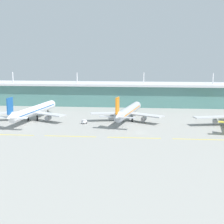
{
  "coord_description": "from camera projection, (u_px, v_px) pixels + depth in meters",
  "views": [
    {
      "loc": [
        4.28,
        -194.46,
        43.58
      ],
      "look_at": [
        -18.68,
        27.09,
        7.0
      ],
      "focal_mm": 57.03,
      "sensor_mm": 36.0,
      "label": 1
    }
  ],
  "objects": [
    {
      "name": "ground_plane",
      "position": [
        140.0,
        133.0,
        198.36
      ],
      "size": [
        600.0,
        600.0,
        0.0
      ],
      "primitive_type": "plane",
      "color": "gray"
    },
    {
      "name": "terminal_building",
      "position": [
        144.0,
        94.0,
        301.23
      ],
      "size": [
        288.0,
        34.0,
        28.06
      ],
      "color": "slate",
      "rests_on": "ground"
    },
    {
      "name": "airliner_near_middle",
      "position": [
        33.0,
        111.0,
        233.94
      ],
      "size": [
        48.49,
        71.19,
        18.9
      ],
      "color": "white",
      "rests_on": "ground"
    },
    {
      "name": "airliner_center",
      "position": [
        128.0,
        111.0,
        231.19
      ],
      "size": [
        48.09,
        63.24,
        18.9
      ],
      "color": "#ADB2BC",
      "rests_on": "ground"
    },
    {
      "name": "taxiway_stripe_west",
      "position": [
        9.0,
        135.0,
        193.23
      ],
      "size": [
        28.0,
        0.7,
        0.04
      ],
      "primitive_type": "cube",
      "color": "yellow",
      "rests_on": "ground"
    },
    {
      "name": "taxiway_stripe_mid_west",
      "position": [
        70.0,
        136.0,
        189.77
      ],
      "size": [
        28.0,
        0.7,
        0.04
      ],
      "primitive_type": "cube",
      "color": "yellow",
      "rests_on": "ground"
    },
    {
      "name": "taxiway_stripe_centre",
      "position": [
        134.0,
        138.0,
        186.31
      ],
      "size": [
        28.0,
        0.7,
        0.04
      ],
      "primitive_type": "cube",
      "color": "yellow",
      "rests_on": "ground"
    },
    {
      "name": "taxiway_stripe_mid_east",
      "position": [
        200.0,
        139.0,
        182.86
      ],
      "size": [
        28.0,
        0.7,
        0.04
      ],
      "primitive_type": "cube",
      "color": "yellow",
      "rests_on": "ground"
    },
    {
      "name": "baggage_cart",
      "position": [
        84.0,
        122.0,
        223.77
      ],
      "size": [
        3.51,
        4.0,
        2.48
      ],
      "color": "silver",
      "rests_on": "ground"
    }
  ]
}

